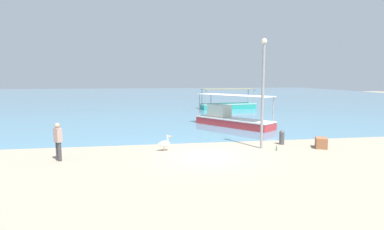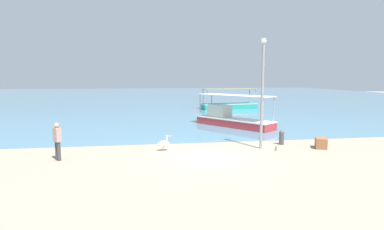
% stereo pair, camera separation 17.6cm
% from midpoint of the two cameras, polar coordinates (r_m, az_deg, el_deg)
% --- Properties ---
extents(ground, '(120.00, 120.00, 0.00)m').
position_cam_midpoint_polar(ground, '(14.07, 3.30, -7.95)').
color(ground, tan).
extents(harbor_water, '(110.00, 90.00, 0.00)m').
position_cam_midpoint_polar(harbor_water, '(61.47, -5.77, 3.66)').
color(harbor_water, teal).
rests_on(harbor_water, ground).
extents(fishing_boat_near_right, '(5.10, 6.09, 2.37)m').
position_cam_midpoint_polar(fishing_boat_near_right, '(22.96, 7.72, -0.62)').
color(fishing_boat_near_right, '#C33437').
rests_on(fishing_boat_near_right, harbor_water).
extents(fishing_boat_far_right, '(6.69, 2.60, 2.37)m').
position_cam_midpoint_polar(fishing_boat_far_right, '(35.69, 7.23, 1.96)').
color(fishing_boat_far_right, teal).
rests_on(fishing_boat_far_right, harbor_water).
extents(pelican, '(0.81, 0.34, 0.80)m').
position_cam_midpoint_polar(pelican, '(15.14, -5.05, -5.42)').
color(pelican, '#E0997A').
rests_on(pelican, ground).
extents(lamp_post, '(0.28, 0.28, 5.61)m').
position_cam_midpoint_polar(lamp_post, '(15.66, 13.57, 5.11)').
color(lamp_post, gray).
rests_on(lamp_post, ground).
extents(mooring_bollard, '(0.29, 0.29, 0.79)m').
position_cam_midpoint_polar(mooring_bollard, '(17.22, 16.98, -4.02)').
color(mooring_bollard, '#47474C').
rests_on(mooring_bollard, ground).
extents(fisherman_standing, '(0.42, 0.45, 1.69)m').
position_cam_midpoint_polar(fisherman_standing, '(14.49, -23.95, -4.43)').
color(fisherman_standing, '#403D42').
rests_on(fisherman_standing, ground).
extents(cargo_crate, '(0.80, 0.90, 0.55)m').
position_cam_midpoint_polar(cargo_crate, '(17.05, 23.63, -4.93)').
color(cargo_crate, '#975D3B').
rests_on(cargo_crate, ground).
extents(glass_bottle, '(0.07, 0.07, 0.27)m').
position_cam_midpoint_polar(glass_bottle, '(15.75, 16.01, -6.19)').
color(glass_bottle, '#3F7F4C').
rests_on(glass_bottle, ground).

